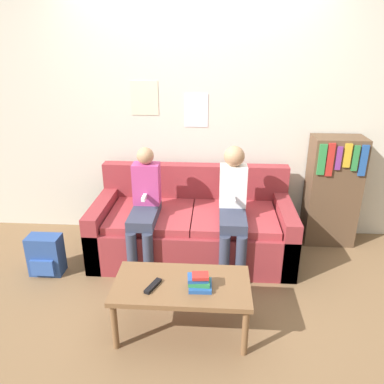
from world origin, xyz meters
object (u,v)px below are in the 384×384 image
object	(u,v)px
person_right	(233,204)
bookshelf	(332,191)
person_left	(145,205)
backpack	(46,255)
couch	(193,228)
coffee_table	(182,289)
tv_remote	(153,286)

from	to	relation	value
person_right	bookshelf	xyz separation A→B (m)	(1.01, 0.53, -0.06)
person_left	backpack	bearing A→B (deg)	-164.71
couch	person_right	xyz separation A→B (m)	(0.37, -0.20, 0.35)
person_right	bookshelf	distance (m)	1.14
coffee_table	backpack	size ratio (longest dim) A/B	2.58
coffee_table	person_right	distance (m)	0.99
bookshelf	person_right	bearing A→B (deg)	-152.49
bookshelf	backpack	bearing A→B (deg)	-163.84
coffee_table	tv_remote	size ratio (longest dim) A/B	5.50
person_right	backpack	xyz separation A→B (m)	(-1.65, -0.25, -0.44)
couch	person_left	distance (m)	0.57
couch	tv_remote	xyz separation A→B (m)	(-0.20, -1.13, 0.14)
couch	bookshelf	xyz separation A→B (m)	(1.38, 0.33, 0.29)
backpack	couch	bearing A→B (deg)	19.00
couch	person_right	distance (m)	0.54
backpack	person_right	bearing A→B (deg)	8.45
person_right	backpack	bearing A→B (deg)	-171.55
person_left	coffee_table	bearing A→B (deg)	-64.80
person_left	person_right	xyz separation A→B (m)	(0.79, 0.01, 0.03)
coffee_table	person_left	size ratio (longest dim) A/B	0.88
couch	bookshelf	distance (m)	1.44
coffee_table	person_left	bearing A→B (deg)	115.20
couch	bookshelf	size ratio (longest dim) A/B	1.68
person_right	bookshelf	world-z (taller)	same
coffee_table	couch	bearing A→B (deg)	89.43
tv_remote	coffee_table	bearing A→B (deg)	39.79
person_left	tv_remote	xyz separation A→B (m)	(0.22, -0.93, -0.19)
person_left	backpack	size ratio (longest dim) A/B	2.95
coffee_table	bookshelf	distance (m)	1.98
coffee_table	tv_remote	bearing A→B (deg)	-163.04
coffee_table	person_right	bearing A→B (deg)	66.81
person_left	bookshelf	size ratio (longest dim) A/B	0.98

